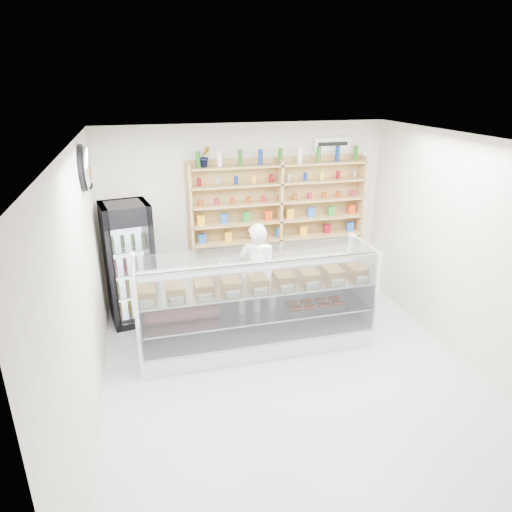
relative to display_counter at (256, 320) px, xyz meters
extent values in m
plane|color=#B8B8BD|center=(0.26, -0.91, -0.37)|extent=(5.00, 5.00, 0.00)
plane|color=white|center=(0.26, -0.91, 2.43)|extent=(5.00, 5.00, 0.00)
plane|color=silver|center=(0.26, 1.59, 1.03)|extent=(4.50, 0.00, 4.50)
plane|color=silver|center=(0.26, -3.41, 1.03)|extent=(4.50, 0.00, 4.50)
plane|color=silver|center=(-1.99, -0.91, 1.03)|extent=(0.00, 5.00, 5.00)
plane|color=silver|center=(2.51, -0.91, 1.03)|extent=(0.00, 5.00, 5.00)
cube|color=white|center=(0.00, -0.01, -0.24)|extent=(3.09, 0.88, 0.26)
cube|color=white|center=(0.00, 0.39, 0.22)|extent=(3.09, 0.05, 0.65)
cube|color=silver|center=(0.00, -0.01, 0.16)|extent=(2.97, 0.77, 0.02)
cube|color=silver|center=(0.00, -0.01, 0.54)|extent=(3.03, 0.81, 0.02)
cube|color=silver|center=(0.00, -0.44, 0.43)|extent=(3.03, 0.13, 1.08)
cube|color=silver|center=(0.00, -0.06, 0.97)|extent=(3.03, 0.61, 0.01)
imported|color=silver|center=(0.20, 0.69, 0.39)|extent=(0.63, 0.51, 1.51)
cube|color=black|center=(-1.59, 1.13, 0.54)|extent=(0.75, 0.73, 1.81)
cube|color=#30053B|center=(-1.64, 0.83, 1.30)|extent=(0.63, 0.14, 0.25)
cube|color=silver|center=(-1.65, 0.82, 0.45)|extent=(0.54, 0.10, 1.43)
cube|color=tan|center=(-0.64, 1.43, 1.22)|extent=(0.04, 0.28, 1.33)
cube|color=tan|center=(0.76, 1.43, 1.22)|extent=(0.04, 0.28, 1.33)
cube|color=tan|center=(2.16, 1.43, 1.22)|extent=(0.04, 0.28, 1.33)
cube|color=tan|center=(0.76, 1.43, 0.63)|extent=(2.80, 0.28, 0.03)
cube|color=tan|center=(0.76, 1.43, 0.93)|extent=(2.80, 0.28, 0.03)
cube|color=tan|center=(0.76, 1.43, 1.23)|extent=(2.80, 0.28, 0.03)
cube|color=tan|center=(0.76, 1.43, 1.53)|extent=(2.80, 0.28, 0.03)
cube|color=tan|center=(0.76, 1.43, 1.81)|extent=(2.80, 0.28, 0.03)
imported|color=#1E6626|center=(-0.40, 1.43, 1.98)|extent=(0.20, 0.18, 0.31)
ellipsoid|color=silver|center=(-1.91, 0.29, 2.08)|extent=(0.15, 0.50, 0.50)
cube|color=white|center=(1.66, 1.56, 2.08)|extent=(0.62, 0.03, 0.20)
camera|label=1|loc=(-1.36, -5.25, 3.02)|focal=32.00mm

